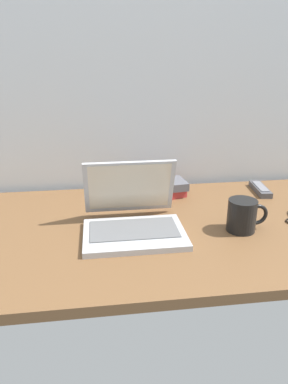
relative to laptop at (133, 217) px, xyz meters
The scene contains 5 objects.
desk 0.10m from the laptop, 14.41° to the left, with size 1.60×0.76×0.03m.
laptop is the anchor object (origin of this frame).
coffee_mug 0.35m from the laptop, ahead, with size 0.13×0.09×0.10m.
remote_control_near 0.62m from the laptop, 26.05° to the left, with size 0.06×0.16×0.02m.
book_stack 0.31m from the laptop, 62.89° to the left, with size 0.21×0.16×0.06m.
Camera 1 is at (-0.18, -1.03, 0.55)m, focal length 33.22 mm.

